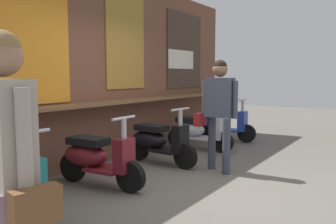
{
  "coord_description": "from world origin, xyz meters",
  "views": [
    {
      "loc": [
        -4.1,
        -2.31,
        1.49
      ],
      "look_at": [
        1.22,
        1.19,
        0.83
      ],
      "focal_mm": 37.89,
      "sensor_mm": 36.0,
      "label": 1
    }
  ],
  "objects_px": {
    "shopper_browsing": "(7,148)",
    "scooter_teal": "(3,182)",
    "scooter_maroon": "(95,157)",
    "shopper_with_handbag": "(219,104)",
    "scooter_blue": "(222,123)",
    "scooter_silver": "(196,130)",
    "scooter_black": "(157,141)"
  },
  "relations": [
    {
      "from": "scooter_silver",
      "to": "scooter_blue",
      "type": "relative_size",
      "value": 1.0
    },
    {
      "from": "scooter_blue",
      "to": "scooter_maroon",
      "type": "bearing_deg",
      "value": -94.24
    },
    {
      "from": "scooter_blue",
      "to": "shopper_browsing",
      "type": "xyz_separation_m",
      "value": [
        -6.24,
        -1.52,
        0.68
      ]
    },
    {
      "from": "scooter_teal",
      "to": "scooter_blue",
      "type": "height_order",
      "value": "same"
    },
    {
      "from": "shopper_browsing",
      "to": "scooter_teal",
      "type": "bearing_deg",
      "value": 71.82
    },
    {
      "from": "scooter_maroon",
      "to": "scooter_teal",
      "type": "bearing_deg",
      "value": -93.71
    },
    {
      "from": "shopper_with_handbag",
      "to": "shopper_browsing",
      "type": "height_order",
      "value": "shopper_browsing"
    },
    {
      "from": "scooter_maroon",
      "to": "scooter_black",
      "type": "xyz_separation_m",
      "value": [
        1.44,
        -0.0,
        0.0
      ]
    },
    {
      "from": "scooter_maroon",
      "to": "scooter_black",
      "type": "relative_size",
      "value": 1.0
    },
    {
      "from": "scooter_silver",
      "to": "shopper_browsing",
      "type": "height_order",
      "value": "shopper_browsing"
    },
    {
      "from": "shopper_with_handbag",
      "to": "scooter_blue",
      "type": "bearing_deg",
      "value": -157.31
    },
    {
      "from": "scooter_maroon",
      "to": "shopper_browsing",
      "type": "bearing_deg",
      "value": -59.14
    },
    {
      "from": "scooter_blue",
      "to": "shopper_browsing",
      "type": "distance_m",
      "value": 6.45
    },
    {
      "from": "scooter_maroon",
      "to": "shopper_browsing",
      "type": "xyz_separation_m",
      "value": [
        -2.2,
        -1.52,
        0.68
      ]
    },
    {
      "from": "scooter_blue",
      "to": "shopper_browsing",
      "type": "height_order",
      "value": "shopper_browsing"
    },
    {
      "from": "scooter_maroon",
      "to": "scooter_silver",
      "type": "distance_m",
      "value": 2.8
    },
    {
      "from": "scooter_black",
      "to": "shopper_browsing",
      "type": "height_order",
      "value": "shopper_browsing"
    },
    {
      "from": "scooter_silver",
      "to": "scooter_blue",
      "type": "xyz_separation_m",
      "value": [
        1.24,
        -0.0,
        0.0
      ]
    },
    {
      "from": "scooter_maroon",
      "to": "shopper_browsing",
      "type": "distance_m",
      "value": 2.76
    },
    {
      "from": "scooter_black",
      "to": "scooter_blue",
      "type": "bearing_deg",
      "value": 94.03
    },
    {
      "from": "shopper_browsing",
      "to": "shopper_with_handbag",
      "type": "bearing_deg",
      "value": 18.7
    },
    {
      "from": "scooter_black",
      "to": "scooter_blue",
      "type": "height_order",
      "value": "same"
    },
    {
      "from": "scooter_silver",
      "to": "scooter_blue",
      "type": "bearing_deg",
      "value": 86.01
    },
    {
      "from": "scooter_silver",
      "to": "scooter_black",
      "type": "bearing_deg",
      "value": -93.99
    },
    {
      "from": "scooter_black",
      "to": "scooter_blue",
      "type": "distance_m",
      "value": 2.59
    },
    {
      "from": "scooter_black",
      "to": "shopper_browsing",
      "type": "distance_m",
      "value": 4.01
    },
    {
      "from": "scooter_maroon",
      "to": "shopper_with_handbag",
      "type": "height_order",
      "value": "shopper_with_handbag"
    },
    {
      "from": "scooter_maroon",
      "to": "shopper_with_handbag",
      "type": "bearing_deg",
      "value": 52.11
    },
    {
      "from": "scooter_silver",
      "to": "shopper_browsing",
      "type": "xyz_separation_m",
      "value": [
        -5.0,
        -1.52,
        0.68
      ]
    },
    {
      "from": "shopper_with_handbag",
      "to": "shopper_browsing",
      "type": "relative_size",
      "value": 0.99
    },
    {
      "from": "scooter_silver",
      "to": "shopper_browsing",
      "type": "relative_size",
      "value": 0.81
    },
    {
      "from": "scooter_maroon",
      "to": "shopper_with_handbag",
      "type": "distance_m",
      "value": 2.01
    }
  ]
}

